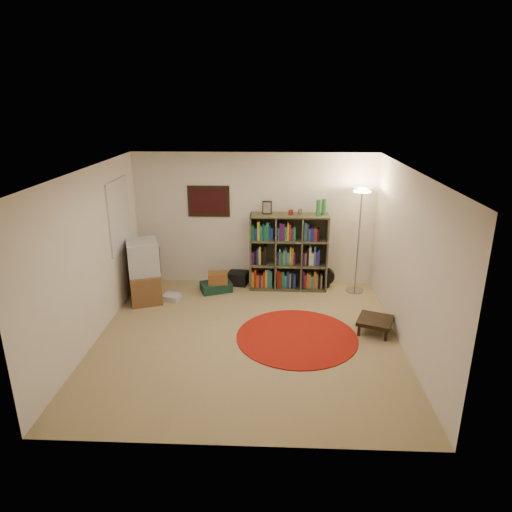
{
  "coord_description": "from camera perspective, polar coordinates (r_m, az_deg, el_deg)",
  "views": [
    {
      "loc": [
        0.39,
        -6.06,
        3.4
      ],
      "look_at": [
        0.1,
        0.6,
        1.1
      ],
      "focal_mm": 32.0,
      "sensor_mm": 36.0,
      "label": 1
    }
  ],
  "objects": [
    {
      "name": "room",
      "position": [
        6.49,
        -1.57,
        -0.23
      ],
      "size": [
        4.54,
        4.54,
        2.54
      ],
      "color": "#9D885C",
      "rests_on": "ground"
    },
    {
      "name": "bookshelf",
      "position": [
        8.48,
        3.95,
        0.36
      ],
      "size": [
        1.43,
        0.42,
        1.71
      ],
      "rotation": [
        0.0,
        0.0,
        -0.01
      ],
      "color": "#43432C",
      "rests_on": "ground"
    },
    {
      "name": "floor_lamp",
      "position": [
        8.24,
        13.0,
        6.07
      ],
      "size": [
        0.49,
        0.49,
        1.95
      ],
      "rotation": [
        0.0,
        0.0,
        -0.38
      ],
      "color": "#A4A4A8",
      "rests_on": "ground"
    },
    {
      "name": "floor_fan",
      "position": [
        8.77,
        8.7,
        -2.65
      ],
      "size": [
        0.34,
        0.21,
        0.38
      ],
      "rotation": [
        0.0,
        0.0,
        -0.22
      ],
      "color": "black",
      "rests_on": "ground"
    },
    {
      "name": "tv_stand",
      "position": [
        8.26,
        -13.8,
        -1.93
      ],
      "size": [
        0.74,
        0.88,
        1.08
      ],
      "rotation": [
        0.0,
        0.0,
        0.35
      ],
      "color": "brown",
      "rests_on": "ground"
    },
    {
      "name": "dvd_box",
      "position": [
        8.31,
        -10.47,
        -5.07
      ],
      "size": [
        0.36,
        0.32,
        0.1
      ],
      "rotation": [
        0.0,
        0.0,
        -0.26
      ],
      "color": "silver",
      "rests_on": "ground"
    },
    {
      "name": "suitcase",
      "position": [
        8.54,
        -5.01,
        -3.84
      ],
      "size": [
        0.64,
        0.53,
        0.18
      ],
      "rotation": [
        0.0,
        0.0,
        0.38
      ],
      "color": "#123126",
      "rests_on": "ground"
    },
    {
      "name": "wicker_basket",
      "position": [
        8.43,
        -4.81,
        -2.76
      ],
      "size": [
        0.39,
        0.3,
        0.2
      ],
      "rotation": [
        0.0,
        0.0,
        0.15
      ],
      "color": "brown",
      "rests_on": "suitcase"
    },
    {
      "name": "duffel_bag",
      "position": [
        8.82,
        -2.27,
        -2.76
      ],
      "size": [
        0.41,
        0.37,
        0.25
      ],
      "rotation": [
        0.0,
        0.0,
        -0.2
      ],
      "color": "black",
      "rests_on": "ground"
    },
    {
      "name": "red_rug",
      "position": [
        7.0,
        5.13,
        -10.04
      ],
      "size": [
        1.83,
        1.83,
        0.02
      ],
      "color": "maroon",
      "rests_on": "ground"
    },
    {
      "name": "side_table",
      "position": [
        7.26,
        14.67,
        -7.88
      ],
      "size": [
        0.64,
        0.64,
        0.23
      ],
      "rotation": [
        0.0,
        0.0,
        -0.37
      ],
      "color": "black",
      "rests_on": "ground"
    }
  ]
}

